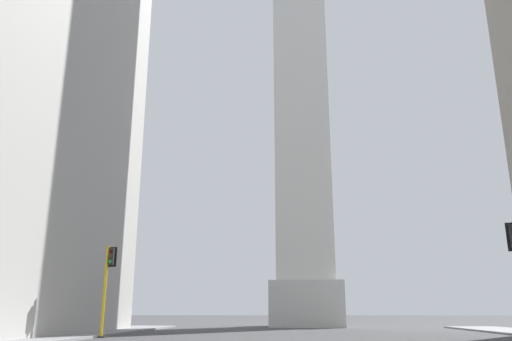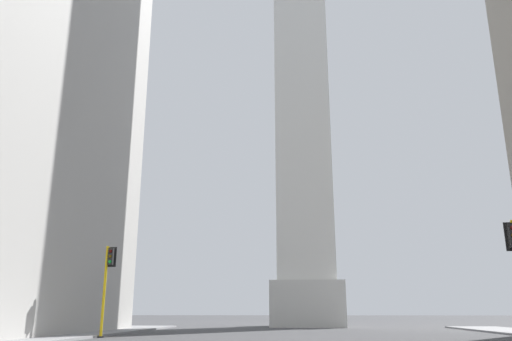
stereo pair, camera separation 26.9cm
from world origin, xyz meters
TOP-DOWN VIEW (x-y plane):
  - obelisk at (0.00, 56.90)m, footprint 7.88×7.88m
  - traffic_light_mid_left at (-13.51, 32.65)m, footprint 0.78×0.50m

SIDE VIEW (x-z plane):
  - traffic_light_mid_left at x=-13.51m, z-range 0.93..6.78m
  - obelisk at x=0.00m, z-range -1.22..77.14m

